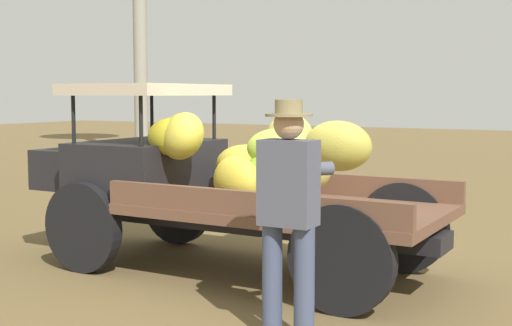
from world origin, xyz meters
TOP-DOWN VIEW (x-y plane):
  - ground_plane at (0.00, 0.00)m, footprint 60.00×60.00m
  - truck at (0.21, 0.28)m, footprint 4.51×1.78m
  - farmer at (-1.44, 1.82)m, footprint 0.53×0.46m

SIDE VIEW (x-z plane):
  - ground_plane at x=0.00m, z-range 0.00..0.00m
  - truck at x=0.21m, z-range 0.00..1.90m
  - farmer at x=-1.44m, z-range 0.12..1.88m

